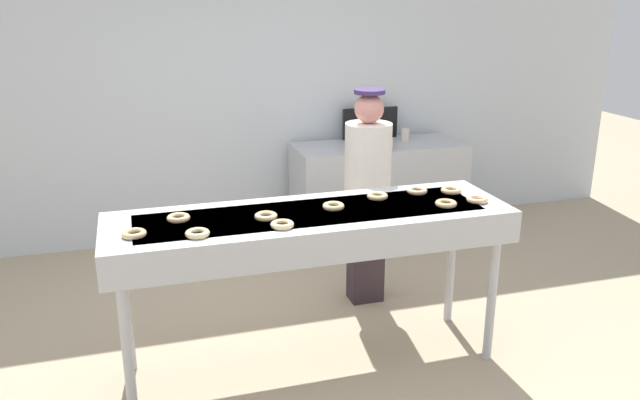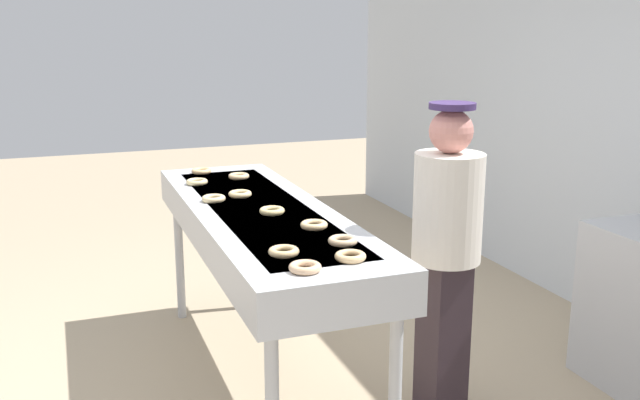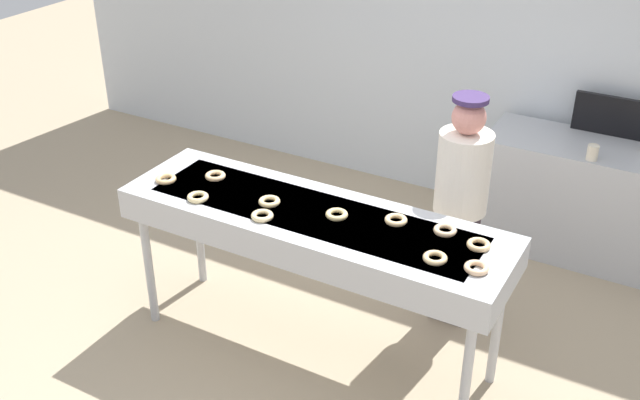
{
  "view_description": "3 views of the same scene",
  "coord_description": "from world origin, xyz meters",
  "views": [
    {
      "loc": [
        -0.96,
        -3.38,
        2.22
      ],
      "look_at": [
        0.12,
        0.21,
        1.01
      ],
      "focal_mm": 35.93,
      "sensor_mm": 36.0,
      "label": 1
    },
    {
      "loc": [
        3.48,
        -0.96,
        1.93
      ],
      "look_at": [
        -0.06,
        0.36,
        1.0
      ],
      "focal_mm": 39.83,
      "sensor_mm": 36.0,
      "label": 2
    },
    {
      "loc": [
        1.89,
        -3.28,
        3.19
      ],
      "look_at": [
        -0.11,
        0.28,
        0.93
      ],
      "focal_mm": 42.41,
      "sensor_mm": 36.0,
      "label": 3
    }
  ],
  "objects": [
    {
      "name": "ground_plane",
      "position": [
        0.0,
        0.0,
        0.0
      ],
      "size": [
        16.0,
        16.0,
        0.0
      ],
      "primitive_type": "plane",
      "color": "tan"
    },
    {
      "name": "back_wall",
      "position": [
        0.0,
        2.46,
        1.42
      ],
      "size": [
        8.0,
        0.12,
        2.83
      ],
      "primitive_type": "cube",
      "color": "silver",
      "rests_on": "ground"
    },
    {
      "name": "fryer_conveyor",
      "position": [
        0.0,
        0.0,
        0.91
      ],
      "size": [
        2.37,
        0.69,
        1.01
      ],
      "color": "#B7BABF",
      "rests_on": "ground"
    },
    {
      "name": "plain_donut_0",
      "position": [
        0.96,
        0.11,
        1.02
      ],
      "size": [
        0.16,
        0.16,
        0.03
      ],
      "primitive_type": "torus",
      "rotation": [
        0.0,
        0.0,
        2.91
      ],
      "color": "#F2C587",
      "rests_on": "fryer_conveyor"
    },
    {
      "name": "plain_donut_1",
      "position": [
        -0.22,
        -0.2,
        1.02
      ],
      "size": [
        0.18,
        0.18,
        0.03
      ],
      "primitive_type": "torus",
      "rotation": [
        0.0,
        0.0,
        2.44
      ],
      "color": "beige",
      "rests_on": "fryer_conveyor"
    },
    {
      "name": "plain_donut_2",
      "position": [
        0.75,
        0.16,
        1.02
      ],
      "size": [
        0.18,
        0.18,
        0.03
      ],
      "primitive_type": "torus",
      "rotation": [
        0.0,
        0.0,
        0.58
      ],
      "color": "beige",
      "rests_on": "fryer_conveyor"
    },
    {
      "name": "plain_donut_3",
      "position": [
        -0.27,
        -0.04,
        1.02
      ],
      "size": [
        0.14,
        0.14,
        0.03
      ],
      "primitive_type": "torus",
      "rotation": [
        0.0,
        0.0,
        1.65
      ],
      "color": "#F1D08F",
      "rests_on": "fryer_conveyor"
    },
    {
      "name": "plain_donut_4",
      "position": [
        0.47,
        0.13,
        1.02
      ],
      "size": [
        0.15,
        0.15,
        0.03
      ],
      "primitive_type": "torus",
      "rotation": [
        0.0,
        0.0,
        3.0
      ],
      "color": "#F6CC8D",
      "rests_on": "fryer_conveyor"
    },
    {
      "name": "plain_donut_5",
      "position": [
        0.14,
        0.02,
        1.02
      ],
      "size": [
        0.18,
        0.18,
        0.03
      ],
      "primitive_type": "torus",
      "rotation": [
        0.0,
        0.0,
        2.59
      ],
      "color": "#EDD088",
      "rests_on": "fryer_conveyor"
    },
    {
      "name": "plain_donut_6",
      "position": [
        -0.68,
        -0.2,
        1.02
      ],
      "size": [
        0.16,
        0.16,
        0.03
      ],
      "primitive_type": "torus",
      "rotation": [
        0.0,
        0.0,
        2.9
      ],
      "color": "beige",
      "rests_on": "fryer_conveyor"
    },
    {
      "name": "plain_donut_7",
      "position": [
        1.02,
        -0.11,
        1.02
      ],
      "size": [
        0.14,
        0.14,
        0.03
      ],
      "primitive_type": "torus",
      "rotation": [
        0.0,
        0.0,
        1.63
      ],
      "color": "#F7C392",
      "rests_on": "fryer_conveyor"
    },
    {
      "name": "plain_donut_8",
      "position": [
        -0.75,
        0.08,
        1.02
      ],
      "size": [
        0.16,
        0.16,
        0.03
      ],
      "primitive_type": "torus",
      "rotation": [
        0.0,
        0.0,
        2.8
      ],
      "color": "#F2C58B",
      "rests_on": "fryer_conveyor"
    },
    {
      "name": "plain_donut_9",
      "position": [
        -0.99,
        -0.11,
        1.02
      ],
      "size": [
        0.15,
        0.15,
        0.03
      ],
      "primitive_type": "torus",
      "rotation": [
        0.0,
        0.0,
        1.38
      ],
      "color": "#F5C583",
      "rests_on": "fryer_conveyor"
    },
    {
      "name": "plain_donut_10",
      "position": [
        0.8,
        -0.12,
        1.02
      ],
      "size": [
        0.18,
        0.18,
        0.03
      ],
      "primitive_type": "torus",
      "rotation": [
        0.0,
        0.0,
        2.34
      ],
      "color": "#ECC486",
      "rests_on": "fryer_conveyor"
    },
    {
      "name": "worker_baker",
      "position": [
        0.64,
        0.75,
        0.9
      ],
      "size": [
        0.33,
        0.33,
        1.59
      ],
      "rotation": [
        0.0,
        0.0,
        3.16
      ],
      "color": "#30242B",
      "rests_on": "ground"
    },
    {
      "name": "prep_counter",
      "position": [
        1.24,
        2.01,
        0.44
      ],
      "size": [
        1.59,
        0.62,
        0.89
      ],
      "primitive_type": "cube",
      "color": "#B7BABF",
      "rests_on": "ground"
    },
    {
      "name": "paper_cup_0",
      "position": [
        1.22,
        1.77,
        0.94
      ],
      "size": [
        0.08,
        0.08,
        0.11
      ],
      "primitive_type": "cylinder",
      "color": "beige",
      "rests_on": "prep_counter"
    },
    {
      "name": "menu_display",
      "position": [
        1.24,
        2.27,
        1.04
      ],
      "size": [
        0.54,
        0.04,
        0.3
      ],
      "primitive_type": "cube",
      "color": "black",
      "rests_on": "prep_counter"
    }
  ]
}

